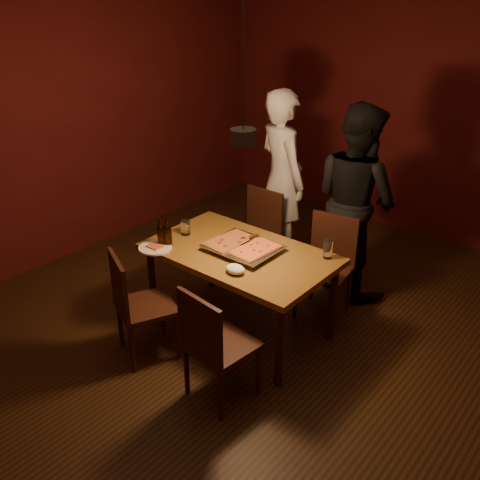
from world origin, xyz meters
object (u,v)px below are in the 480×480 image
Objects in this scene: pendant_lamp at (243,135)px; chair_far_left at (258,227)px; chair_near_left at (134,297)px; dining_table at (240,259)px; pizza_tray at (243,248)px; plate_slice at (155,248)px; diner_white at (282,180)px; chair_near_right at (212,338)px; chair_far_right at (329,257)px; beer_bottle_b at (168,232)px; diner_dark at (356,200)px; beer_bottle_a at (161,232)px.

chair_far_left is at bearing 122.09° from pendant_lamp.
dining_table is at bearing 88.28° from chair_near_left.
chair_near_left is 0.94m from pizza_tray.
chair_far_left is 1.26m from plate_slice.
diner_white is at bearing 114.86° from pendant_lamp.
pendant_lamp is (-0.24, 0.62, 1.22)m from chair_near_right.
chair_near_right is at bearing 24.76° from chair_near_left.
beer_bottle_b is (-0.92, -1.03, 0.34)m from chair_far_right.
chair_near_right reaches higher than dining_table.
diner_dark is at bearing -156.34° from diner_white.
dining_table is at bearing 35.75° from plate_slice.
chair_far_left is at bearing 117.23° from chair_near_left.
chair_far_right is 1.80× the size of plate_slice.
beer_bottle_b is at bearing 69.15° from plate_slice.
beer_bottle_a is 0.13× the size of diner_white.
dining_table is at bearing -129.42° from pizza_tray.
pendant_lamp reaches higher than plate_slice.
diner_dark is (-0.06, 0.52, 0.36)m from chair_far_right.
chair_far_left is at bearing -15.89° from chair_far_right.
chair_far_left is at bearing 48.25° from diner_dark.
chair_far_left is 1.00× the size of chair_far_right.
chair_far_right is (0.86, -0.10, 0.00)m from chair_far_left.
pizza_tray is 0.68m from beer_bottle_a.
chair_far_left is at bearing 85.19° from beer_bottle_a.
chair_near_left is at bearing -173.78° from chair_near_right.
diner_white reaches higher than diner_dark.
chair_near_right is at bearing -61.62° from pizza_tray.
diner_dark is at bearing 61.11° from beer_bottle_b.
chair_near_right is (0.87, -1.62, 0.00)m from chair_far_left.
pizza_tray is (-0.38, -0.71, 0.24)m from chair_far_right.
diner_dark reaches higher than chair_near_left.
chair_near_left is at bearing -116.53° from dining_table.
beer_bottle_b reaches higher than chair_near_right.
chair_near_right is 1.10m from beer_bottle_b.
pendant_lamp is at bearing 138.37° from diner_white.
diner_white reaches higher than pizza_tray.
plate_slice is at bearing 111.23° from diner_white.
chair_near_left is 0.59m from beer_bottle_a.
chair_far_right is 1.52m from chair_near_right.
diner_white is (0.07, 1.59, 0.03)m from beer_bottle_a.
chair_near_left is 2.06× the size of plate_slice.
pendant_lamp reaches higher than chair_near_right.
diner_white reaches higher than plate_slice.
dining_table is 0.85m from chair_far_right.
chair_far_left is 0.88× the size of pizza_tray.
diner_white is at bearing -85.89° from chair_far_left.
chair_near_left is 0.80m from chair_near_right.
chair_far_left is 1.70m from pendant_lamp.
beer_bottle_a is 1.16m from pendant_lamp.
pizza_tray is (0.02, 0.02, 0.10)m from dining_table.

